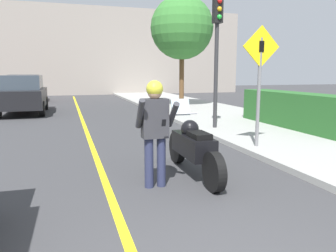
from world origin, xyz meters
The scene contains 11 objects.
sidewalk_curb centered at (4.80, 4.00, 0.06)m, with size 4.40×44.00×0.12m.
road_center_line centered at (-0.60, 6.00, 0.00)m, with size 0.12×36.00×0.01m.
building_backdrop centered at (0.00, 26.00, 3.52)m, with size 28.00×1.20×7.04m.
motorcycle centered at (0.93, 3.19, 0.50)m, with size 0.62×2.33×1.29m.
person_biker centered at (0.13, 2.77, 1.02)m, with size 0.59×0.46×1.67m.
crossing_sign centered at (2.98, 4.39, 1.73)m, with size 0.91×0.08×2.68m.
traffic_light centered at (3.20, 7.05, 2.80)m, with size 0.26×0.30×3.86m.
hedge_row centered at (5.60, 6.50, 0.65)m, with size 0.90×4.44×1.06m.
street_tree centered at (4.44, 13.62, 3.96)m, with size 3.08×3.08×5.39m.
parked_car_black centered at (-2.95, 13.61, 0.86)m, with size 1.88×4.20×1.68m.
parked_car_red centered at (-3.51, 19.77, 0.86)m, with size 1.88×4.20×1.68m.
Camera 1 is at (-1.15, -2.02, 1.78)m, focal length 35.00 mm.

